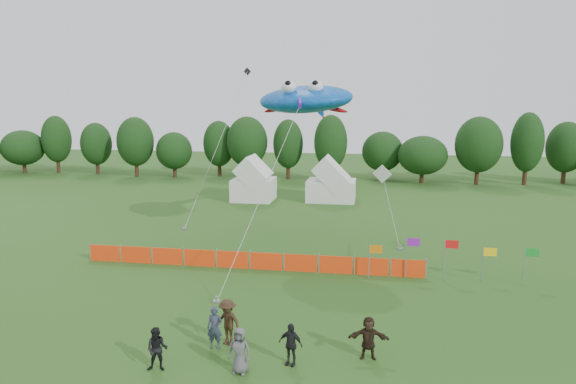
% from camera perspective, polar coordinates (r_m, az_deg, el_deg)
% --- Properties ---
extents(ground, '(160.00, 160.00, 0.00)m').
position_cam_1_polar(ground, '(21.02, -2.77, -16.96)').
color(ground, '#234C16').
rests_on(ground, ground).
extents(treeline, '(104.57, 8.78, 8.36)m').
position_cam_1_polar(treeline, '(63.53, 7.16, 4.97)').
color(treeline, '#382314').
rests_on(treeline, ground).
extents(tent_left, '(3.99, 3.99, 3.52)m').
position_cam_1_polar(tent_left, '(50.78, -3.83, 1.09)').
color(tent_left, white).
rests_on(tent_left, ground).
extents(tent_right, '(4.76, 3.81, 3.36)m').
position_cam_1_polar(tent_right, '(50.49, 4.84, 0.92)').
color(tent_right, silver).
rests_on(tent_right, ground).
extents(barrier_fence, '(19.90, 0.06, 1.00)m').
position_cam_1_polar(barrier_fence, '(30.03, -4.34, -7.59)').
color(barrier_fence, '#F43B0D').
rests_on(barrier_fence, ground).
extents(flag_row, '(8.73, 0.49, 2.26)m').
position_cam_1_polar(flag_row, '(29.01, 17.31, -6.77)').
color(flag_row, gray).
rests_on(flag_row, ground).
extents(spectator_a, '(0.62, 0.42, 1.68)m').
position_cam_1_polar(spectator_a, '(20.86, -8.14, -14.71)').
color(spectator_a, '#293145').
rests_on(spectator_a, ground).
extents(spectator_b, '(0.87, 0.72, 1.61)m').
position_cam_1_polar(spectator_b, '(19.71, -14.33, -16.58)').
color(spectator_b, black).
rests_on(spectator_b, ground).
extents(spectator_c, '(1.38, 1.07, 1.87)m').
position_cam_1_polar(spectator_c, '(21.06, -6.73, -14.16)').
color(spectator_c, '#322114').
rests_on(spectator_c, ground).
extents(spectator_d, '(1.01, 0.63, 1.59)m').
position_cam_1_polar(spectator_d, '(19.53, 0.28, -16.54)').
color(spectator_d, black).
rests_on(spectator_d, ground).
extents(spectator_e, '(0.88, 0.62, 1.69)m').
position_cam_1_polar(spectator_e, '(19.06, -5.39, -17.13)').
color(spectator_e, '#515156').
rests_on(spectator_e, ground).
extents(spectator_f, '(1.54, 0.57, 1.64)m').
position_cam_1_polar(spectator_f, '(20.16, 8.93, -15.71)').
color(spectator_f, black).
rests_on(spectator_f, ground).
extents(stingray_kite, '(8.18, 18.79, 10.91)m').
position_cam_1_polar(stingray_kite, '(33.28, 2.09, 10.22)').
color(stingray_kite, blue).
rests_on(stingray_kite, ground).
extents(small_kite_white, '(2.08, 5.15, 5.06)m').
position_cam_1_polar(small_kite_white, '(37.64, 10.79, 0.43)').
color(small_kite_white, white).
rests_on(small_kite_white, ground).
extents(small_kite_dark, '(2.79, 11.85, 12.81)m').
position_cam_1_polar(small_kite_dark, '(44.49, -7.44, 6.09)').
color(small_kite_dark, black).
rests_on(small_kite_dark, ground).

